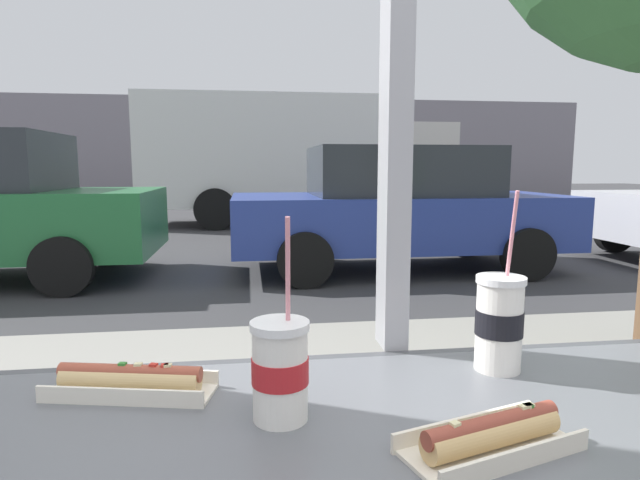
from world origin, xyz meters
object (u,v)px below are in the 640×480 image
(soda_cup_right, at_px, (280,369))
(soda_cup_left, at_px, (499,322))
(parked_car_blue, at_px, (399,207))
(hotdog_tray_far, at_px, (131,381))
(box_truck, at_px, (292,156))
(hotdog_tray_near, at_px, (492,435))

(soda_cup_right, bearing_deg, soda_cup_left, 18.59)
(soda_cup_left, relative_size, parked_car_blue, 0.08)
(parked_car_blue, bearing_deg, hotdog_tray_far, -110.40)
(hotdog_tray_far, distance_m, parked_car_blue, 6.20)
(soda_cup_right, distance_m, box_truck, 11.85)
(hotdog_tray_near, bearing_deg, parked_car_blue, 74.76)
(hotdog_tray_near, bearing_deg, soda_cup_right, 154.49)
(hotdog_tray_far, bearing_deg, hotdog_tray_near, -25.94)
(soda_cup_right, bearing_deg, hotdog_tray_far, 153.59)
(soda_cup_right, xyz_separation_m, hotdog_tray_far, (-0.24, 0.12, -0.06))
(soda_cup_right, relative_size, hotdog_tray_far, 1.07)
(soda_cup_right, height_order, hotdog_tray_far, soda_cup_right)
(parked_car_blue, distance_m, box_truck, 5.99)
(box_truck, bearing_deg, hotdog_tray_far, -96.10)
(hotdog_tray_far, xyz_separation_m, parked_car_blue, (2.16, 5.81, -0.18))
(hotdog_tray_near, distance_m, box_truck, 11.96)
(soda_cup_left, height_order, hotdog_tray_far, soda_cup_left)
(hotdog_tray_far, bearing_deg, box_truck, 83.90)
(box_truck, bearing_deg, soda_cup_right, -94.89)
(soda_cup_right, xyz_separation_m, box_truck, (1.01, 11.80, 0.54))
(hotdog_tray_far, bearing_deg, soda_cup_right, -26.41)
(soda_cup_left, relative_size, box_truck, 0.05)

